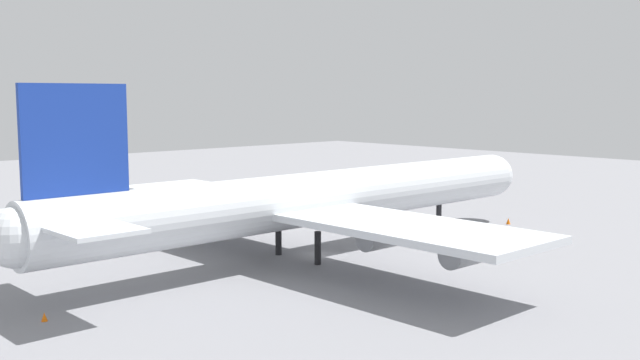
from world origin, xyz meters
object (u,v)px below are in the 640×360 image
pushback_tractor (366,196)px  cargo_airplane (316,199)px  safety_cone_nose (508,221)px  safety_cone_tail (44,317)px

pushback_tractor → cargo_airplane: bearing=-144.5°
cargo_airplane → safety_cone_nose: cargo_airplane is taller
cargo_airplane → safety_cone_nose: size_ratio=84.87×
safety_cone_nose → safety_cone_tail: size_ratio=1.19×
cargo_airplane → safety_cone_tail: cargo_airplane is taller
safety_cone_tail → safety_cone_nose: bearing=-0.6°
cargo_airplane → safety_cone_tail: 32.22m
cargo_airplane → safety_cone_tail: bearing=-175.0°
pushback_tractor → safety_cone_nose: (0.13, -26.69, -0.74)m
cargo_airplane → pushback_tractor: cargo_airplane is taller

